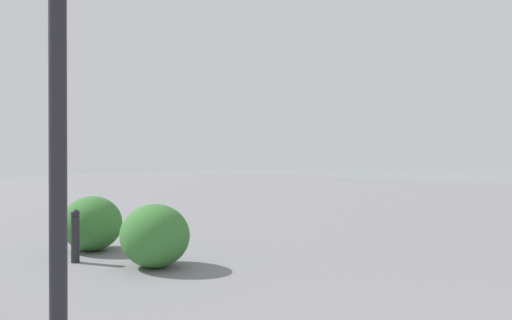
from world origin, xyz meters
name	(u,v)px	position (x,y,z in m)	size (l,w,h in m)	color
lamppost	(58,8)	(4.33, 0.50, 2.74)	(0.98, 0.28, 4.14)	#232328
bollard_mid	(75,235)	(7.24, -0.78, 0.41)	(0.13, 0.13, 0.78)	#232328
shrub_low	(155,236)	(6.20, -1.49, 0.44)	(1.04, 0.93, 0.88)	#387533
shrub_round	(92,223)	(7.92, -1.33, 0.45)	(1.05, 0.95, 0.90)	#387533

